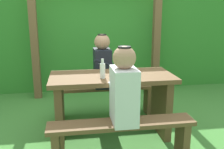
# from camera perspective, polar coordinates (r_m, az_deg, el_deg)

# --- Properties ---
(ground_plane) EXTENTS (12.00, 12.00, 0.00)m
(ground_plane) POSITION_cam_1_polar(r_m,az_deg,el_deg) (3.17, 0.00, -13.34)
(ground_plane) COLOR #438438
(hedge_backdrop) EXTENTS (6.40, 0.94, 1.67)m
(hedge_backdrop) POSITION_cam_1_polar(r_m,az_deg,el_deg) (5.14, -4.08, 7.15)
(hedge_backdrop) COLOR #32822D
(hedge_backdrop) RESTS_ON ground_plane
(pergola_post_left) EXTENTS (0.12, 0.12, 1.90)m
(pergola_post_left) POSITION_cam_1_polar(r_m,az_deg,el_deg) (4.40, -16.90, 6.87)
(pergola_post_left) COLOR brown
(pergola_post_left) RESTS_ON ground_plane
(pergola_post_right) EXTENTS (0.12, 0.12, 1.90)m
(pergola_post_right) POSITION_cam_1_polar(r_m,az_deg,el_deg) (4.61, 9.85, 7.58)
(pergola_post_right) COLOR brown
(pergola_post_right) RESTS_ON ground_plane
(picnic_table) EXTENTS (1.40, 0.64, 0.75)m
(picnic_table) POSITION_cam_1_polar(r_m,az_deg,el_deg) (2.97, 0.00, -4.62)
(picnic_table) COLOR brown
(picnic_table) RESTS_ON ground_plane
(bench_near) EXTENTS (1.40, 0.24, 0.44)m
(bench_near) POSITION_cam_1_polar(r_m,az_deg,el_deg) (2.51, 2.18, -13.10)
(bench_near) COLOR brown
(bench_near) RESTS_ON ground_plane
(bench_far) EXTENTS (1.40, 0.24, 0.44)m
(bench_far) POSITION_cam_1_polar(r_m,az_deg,el_deg) (3.58, -1.49, -4.50)
(bench_far) COLOR brown
(bench_far) RESTS_ON ground_plane
(person_white_shirt) EXTENTS (0.25, 0.35, 0.72)m
(person_white_shirt) POSITION_cam_1_polar(r_m,az_deg,el_deg) (2.34, 2.67, -3.06)
(person_white_shirt) COLOR silver
(person_white_shirt) RESTS_ON bench_near
(person_black_coat) EXTENTS (0.25, 0.35, 0.72)m
(person_black_coat) POSITION_cam_1_polar(r_m,az_deg,el_deg) (3.46, -2.18, 2.62)
(person_black_coat) COLOR black
(person_black_coat) RESTS_ON bench_far
(drinking_glass) EXTENTS (0.07, 0.07, 0.09)m
(drinking_glass) POSITION_cam_1_polar(r_m,az_deg,el_deg) (2.87, -0.05, 0.66)
(drinking_glass) COLOR silver
(drinking_glass) RESTS_ON picnic_table
(bottle_left) EXTENTS (0.06, 0.06, 0.21)m
(bottle_left) POSITION_cam_1_polar(r_m,az_deg,el_deg) (2.76, -2.12, 1.00)
(bottle_left) COLOR silver
(bottle_left) RESTS_ON picnic_table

